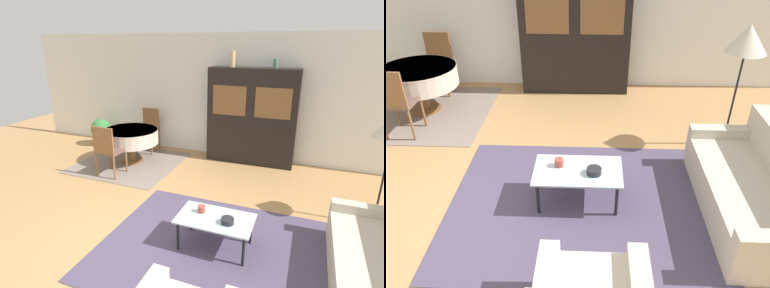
{
  "view_description": "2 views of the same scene",
  "coord_description": "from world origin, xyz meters",
  "views": [
    {
      "loc": [
        1.86,
        -2.81,
        2.48
      ],
      "look_at": [
        0.2,
        1.4,
        0.95
      ],
      "focal_mm": 28.0,
      "sensor_mm": 36.0,
      "label": 1
    },
    {
      "loc": [
        1.09,
        -2.93,
        2.78
      ],
      "look_at": [
        0.95,
        0.29,
        0.75
      ],
      "focal_mm": 35.0,
      "sensor_mm": 36.0,
      "label": 2
    }
  ],
  "objects": [
    {
      "name": "floor_lamp",
      "position": [
        2.92,
        1.59,
        1.43
      ],
      "size": [
        0.49,
        0.49,
        1.64
      ],
      "color": "black",
      "rests_on": "ground_plane"
    },
    {
      "name": "area_rug",
      "position": [
        0.99,
        0.24,
        0.01
      ],
      "size": [
        2.9,
        2.31,
        0.01
      ],
      "color": "#4C425B",
      "rests_on": "ground_plane"
    },
    {
      "name": "dining_rug",
      "position": [
        -1.62,
        2.34,
        0.01
      ],
      "size": [
        2.09,
        2.02,
        0.01
      ],
      "color": "gray",
      "rests_on": "ground_plane"
    },
    {
      "name": "couch",
      "position": [
        2.79,
        0.19,
        0.29
      ],
      "size": [
        0.89,
        1.94,
        0.82
      ],
      "rotation": [
        0.0,
        0.0,
        1.57
      ],
      "color": "beige",
      "rests_on": "ground_plane"
    },
    {
      "name": "cup",
      "position": [
        0.74,
        0.36,
        0.47
      ],
      "size": [
        0.1,
        0.1,
        0.09
      ],
      "color": "#9E4238",
      "rests_on": "coffee_table"
    },
    {
      "name": "coffee_table",
      "position": [
        0.95,
        0.29,
        0.38
      ],
      "size": [
        0.94,
        0.57,
        0.41
      ],
      "color": "black",
      "rests_on": "area_rug"
    },
    {
      "name": "ground_plane",
      "position": [
        0.0,
        0.0,
        0.0
      ],
      "size": [
        14.0,
        14.0,
        0.0
      ],
      "primitive_type": "plane",
      "color": "tan"
    },
    {
      "name": "bowl",
      "position": [
        1.12,
        0.23,
        0.46
      ],
      "size": [
        0.16,
        0.16,
        0.07
      ],
      "color": "#232328",
      "rests_on": "coffee_table"
    },
    {
      "name": "dining_table",
      "position": [
        -1.61,
        2.41,
        0.58
      ],
      "size": [
        1.18,
        1.18,
        0.73
      ],
      "color": "brown",
      "rests_on": "dining_rug"
    },
    {
      "name": "dining_chair_near",
      "position": [
        -1.61,
        1.6,
        0.58
      ],
      "size": [
        0.44,
        0.44,
        1.01
      ],
      "color": "brown",
      "rests_on": "dining_rug"
    },
    {
      "name": "dining_chair_far",
      "position": [
        -1.61,
        3.22,
        0.58
      ],
      "size": [
        0.44,
        0.44,
        1.01
      ],
      "rotation": [
        0.0,
        0.0,
        3.14
      ],
      "color": "brown",
      "rests_on": "dining_rug"
    },
    {
      "name": "wall_back",
      "position": [
        0.0,
        3.63,
        1.35
      ],
      "size": [
        10.0,
        0.06,
        2.7
      ],
      "color": "white",
      "rests_on": "ground_plane"
    },
    {
      "name": "display_cabinet",
      "position": [
        0.77,
        3.37,
        1.01
      ],
      "size": [
        1.83,
        0.43,
        2.01
      ],
      "color": "black",
      "rests_on": "ground_plane"
    }
  ]
}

